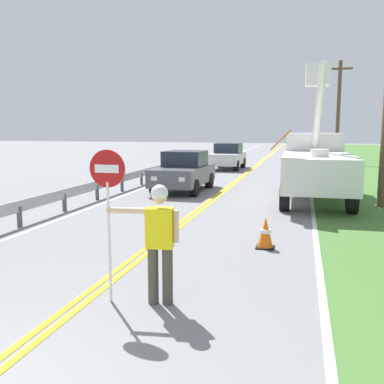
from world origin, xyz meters
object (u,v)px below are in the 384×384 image
oncoming_sedan_nearest (184,172)px  utility_pole_mid (338,110)px  utility_bucket_truck (315,162)px  flagger_worker (159,237)px  traffic_cone_lead (265,233)px  oncoming_sedan_second (228,156)px  stop_sign_paddle (108,192)px

oncoming_sedan_nearest → utility_pole_mid: bearing=66.9°
utility_bucket_truck → utility_pole_mid: 18.57m
flagger_worker → traffic_cone_lead: 3.80m
oncoming_sedan_nearest → oncoming_sedan_second: size_ratio=1.00×
oncoming_sedan_second → traffic_cone_lead: oncoming_sedan_second is taller
oncoming_sedan_nearest → traffic_cone_lead: size_ratio=5.92×
flagger_worker → oncoming_sedan_nearest: bearing=103.8°
utility_pole_mid → oncoming_sedan_second: bearing=-136.9°
stop_sign_paddle → traffic_cone_lead: stop_sign_paddle is taller
utility_bucket_truck → oncoming_sedan_second: utility_bucket_truck is taller
utility_bucket_truck → utility_pole_mid: size_ratio=0.89×
flagger_worker → stop_sign_paddle: bearing=-172.8°
utility_bucket_truck → oncoming_sedan_second: (-5.26, 11.43, -0.57)m
flagger_worker → oncoming_sedan_second: 22.29m
flagger_worker → utility_pole_mid: (4.54, 28.95, 2.99)m
utility_bucket_truck → traffic_cone_lead: (-1.21, -7.17, -1.06)m
oncoming_sedan_nearest → utility_bucket_truck: bearing=-9.7°
utility_pole_mid → traffic_cone_lead: bearing=-97.3°
stop_sign_paddle → utility_pole_mid: (5.30, 29.05, 2.33)m
flagger_worker → utility_bucket_truck: 10.97m
utility_pole_mid → flagger_worker: bearing=-98.9°
stop_sign_paddle → oncoming_sedan_nearest: bearing=100.2°
utility_pole_mid → traffic_cone_lead: (-3.25, -25.45, -3.70)m
flagger_worker → oncoming_sedan_second: (-2.77, 22.11, -0.21)m
utility_bucket_truck → traffic_cone_lead: size_ratio=9.78×
flagger_worker → utility_bucket_truck: bearing=76.9°
stop_sign_paddle → utility_bucket_truck: bearing=73.2°
stop_sign_paddle → traffic_cone_lead: (2.05, 3.60, -1.37)m
oncoming_sedan_nearest → traffic_cone_lead: 9.10m
utility_pole_mid → traffic_cone_lead: utility_pole_mid is taller
oncoming_sedan_second → utility_pole_mid: bearing=43.1°
oncoming_sedan_nearest → traffic_cone_lead: (4.14, -8.09, -0.50)m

